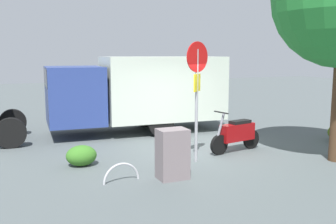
{
  "coord_description": "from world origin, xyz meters",
  "views": [
    {
      "loc": [
        4.65,
        9.43,
        2.74
      ],
      "look_at": [
        0.98,
        0.31,
        1.26
      ],
      "focal_mm": 40.83,
      "sensor_mm": 36.0,
      "label": 1
    }
  ],
  "objects_px": {
    "box_truck_near": "(135,90)",
    "bike_rack_hoop": "(122,182)",
    "utility_cabinet": "(172,154)",
    "motorcycle": "(237,134)",
    "stop_sign": "(197,83)"
  },
  "relations": [
    {
      "from": "motorcycle",
      "to": "bike_rack_hoop",
      "type": "bearing_deg",
      "value": 7.44
    },
    {
      "from": "utility_cabinet",
      "to": "stop_sign",
      "type": "bearing_deg",
      "value": -136.78
    },
    {
      "from": "motorcycle",
      "to": "box_truck_near",
      "type": "bearing_deg",
      "value": -75.44
    },
    {
      "from": "box_truck_near",
      "to": "utility_cabinet",
      "type": "xyz_separation_m",
      "value": [
        0.76,
        5.24,
        -0.96
      ]
    },
    {
      "from": "box_truck_near",
      "to": "motorcycle",
      "type": "height_order",
      "value": "box_truck_near"
    },
    {
      "from": "motorcycle",
      "to": "stop_sign",
      "type": "relative_size",
      "value": 0.58
    },
    {
      "from": "utility_cabinet",
      "to": "bike_rack_hoop",
      "type": "height_order",
      "value": "utility_cabinet"
    },
    {
      "from": "utility_cabinet",
      "to": "bike_rack_hoop",
      "type": "xyz_separation_m",
      "value": [
        1.12,
        -0.2,
        -0.56
      ]
    },
    {
      "from": "stop_sign",
      "to": "motorcycle",
      "type": "bearing_deg",
      "value": -161.24
    },
    {
      "from": "box_truck_near",
      "to": "motorcycle",
      "type": "bearing_deg",
      "value": 118.37
    },
    {
      "from": "box_truck_near",
      "to": "bike_rack_hoop",
      "type": "relative_size",
      "value": 9.05
    },
    {
      "from": "motorcycle",
      "to": "utility_cabinet",
      "type": "bearing_deg",
      "value": 18.22
    },
    {
      "from": "box_truck_near",
      "to": "bike_rack_hoop",
      "type": "bearing_deg",
      "value": 71.16
    },
    {
      "from": "box_truck_near",
      "to": "stop_sign",
      "type": "xyz_separation_m",
      "value": [
        -0.33,
        4.22,
        0.52
      ]
    },
    {
      "from": "box_truck_near",
      "to": "stop_sign",
      "type": "bearing_deg",
      "value": 96.04
    }
  ]
}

